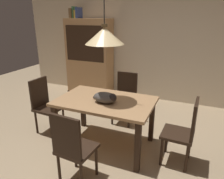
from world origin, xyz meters
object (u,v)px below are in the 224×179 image
(chair_far_back, at_px, (125,95))
(pendant_lamp, at_px, (104,36))
(cat_sleeping, at_px, (105,97))
(book_brown_thick, at_px, (72,13))
(hutch_bookcase, at_px, (90,59))
(dining_table, at_px, (105,106))
(chair_left_side, at_px, (45,103))
(book_green_slim, at_px, (75,12))
(chair_near_front, at_px, (73,146))
(book_blue_wide, at_px, (79,13))
(chair_right_side, at_px, (184,130))
(book_yellow_short, at_px, (77,14))

(chair_far_back, relative_size, pendant_lamp, 0.72)
(cat_sleeping, distance_m, book_brown_thick, 2.93)
(hutch_bookcase, distance_m, book_brown_thick, 1.15)
(dining_table, distance_m, cat_sleeping, 0.20)
(chair_left_side, bearing_deg, hutch_bookcase, 95.43)
(hutch_bookcase, bearing_deg, chair_left_side, -84.57)
(hutch_bookcase, height_order, book_green_slim, book_green_slim)
(cat_sleeping, distance_m, pendant_lamp, 0.84)
(pendant_lamp, bearing_deg, book_brown_thick, 131.66)
(chair_near_front, bearing_deg, pendant_lamp, 89.60)
(chair_near_front, xyz_separation_m, hutch_bookcase, (-1.31, 2.82, 0.38))
(pendant_lamp, bearing_deg, book_blue_wide, 128.61)
(chair_right_side, height_order, pendant_lamp, pendant_lamp)
(chair_right_side, relative_size, book_blue_wide, 3.88)
(book_green_slim, height_order, book_yellow_short, book_green_slim)
(chair_left_side, xyz_separation_m, book_yellow_short, (-0.49, 1.94, 1.43))
(chair_near_front, bearing_deg, chair_left_side, 141.81)
(chair_far_back, distance_m, book_blue_wide, 2.38)
(book_green_slim, height_order, book_blue_wide, book_green_slim)
(chair_far_back, height_order, book_brown_thick, book_brown_thick)
(chair_right_side, bearing_deg, chair_near_front, -142.37)
(chair_left_side, xyz_separation_m, chair_near_front, (1.12, -0.88, 0.00))
(chair_far_back, relative_size, book_yellow_short, 4.65)
(dining_table, xyz_separation_m, book_brown_thick, (-1.73, 1.95, 1.31))
(dining_table, bearing_deg, hutch_bookcase, 124.03)
(dining_table, bearing_deg, cat_sleeping, -62.71)
(book_brown_thick, bearing_deg, hutch_bookcase, -0.21)
(chair_near_front, relative_size, hutch_bookcase, 0.50)
(chair_far_back, xyz_separation_m, cat_sleeping, (0.04, -0.96, 0.32))
(dining_table, relative_size, book_green_slim, 5.38)
(dining_table, xyz_separation_m, chair_near_front, (-0.01, -0.88, -0.14))
(pendant_lamp, bearing_deg, book_green_slim, 130.64)
(chair_left_side, xyz_separation_m, pendant_lamp, (1.13, -0.00, 1.15))
(chair_far_back, xyz_separation_m, book_blue_wide, (-1.55, 1.07, 1.46))
(cat_sleeping, height_order, book_green_slim, book_green_slim)
(chair_right_side, relative_size, book_green_slim, 3.58)
(chair_right_side, bearing_deg, book_brown_thick, 145.72)
(chair_near_front, relative_size, book_brown_thick, 3.88)
(chair_right_side, xyz_separation_m, hutch_bookcase, (-2.44, 1.95, 0.38))
(dining_table, xyz_separation_m, pendant_lamp, (0.00, 0.00, 1.01))
(cat_sleeping, xyz_separation_m, hutch_bookcase, (-1.36, 2.03, 0.06))
(book_brown_thick, relative_size, book_blue_wide, 1.00)
(pendant_lamp, distance_m, book_blue_wide, 2.51)
(pendant_lamp, bearing_deg, book_yellow_short, 129.76)
(chair_far_back, bearing_deg, chair_near_front, -90.21)
(book_blue_wide, bearing_deg, hutch_bookcase, -0.36)
(cat_sleeping, height_order, pendant_lamp, pendant_lamp)
(chair_left_side, relative_size, chair_near_front, 1.00)
(pendant_lamp, distance_m, book_brown_thick, 2.62)
(chair_far_back, xyz_separation_m, hutch_bookcase, (-1.31, 1.07, 0.38))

